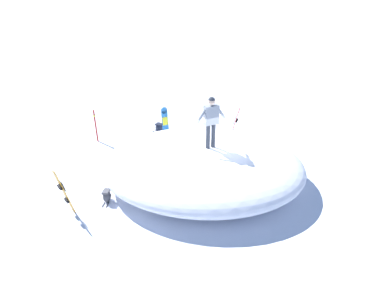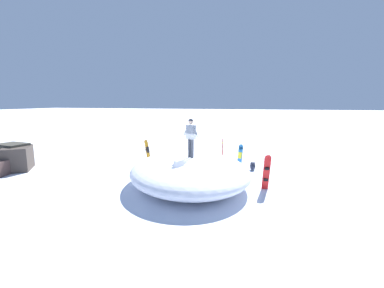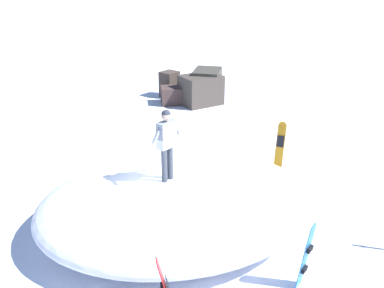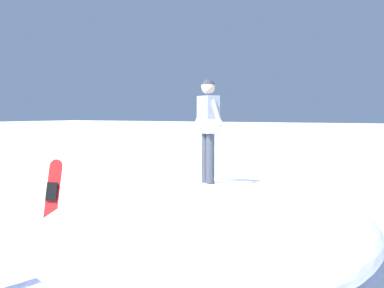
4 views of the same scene
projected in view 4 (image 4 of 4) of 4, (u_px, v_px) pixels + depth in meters
ground at (192, 257)px, 9.08m from camera, size 240.00×240.00×0.00m
snow_mound at (208, 226)px, 8.42m from camera, size 8.56×7.79×1.40m
snowboarder_standing at (208, 120)px, 8.56m from camera, size 0.70×0.90×1.77m
snowboard_secondary_upright at (52, 200)px, 10.07m from camera, size 0.46×0.37×1.67m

